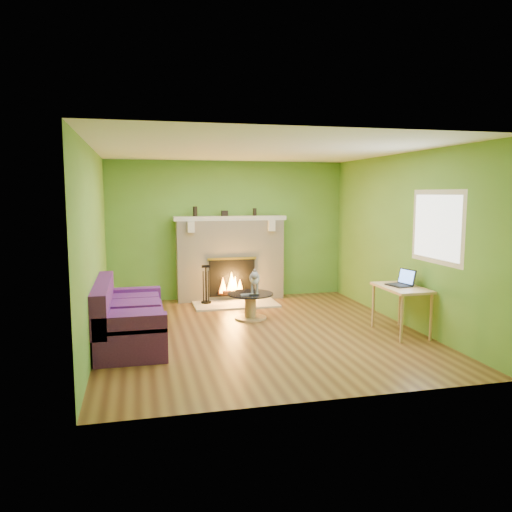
{
  "coord_description": "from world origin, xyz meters",
  "views": [
    {
      "loc": [
        -1.69,
        -6.85,
        2.0
      ],
      "look_at": [
        0.04,
        0.4,
        1.06
      ],
      "focal_mm": 35.0,
      "sensor_mm": 36.0,
      "label": 1
    }
  ],
  "objects_px": {
    "coffee_table": "(250,304)",
    "desk": "(401,292)",
    "sofa": "(127,319)",
    "cat": "(255,281)"
  },
  "relations": [
    {
      "from": "coffee_table",
      "to": "desk",
      "type": "height_order",
      "value": "desk"
    },
    {
      "from": "sofa",
      "to": "desk",
      "type": "bearing_deg",
      "value": -6.2
    },
    {
      "from": "coffee_table",
      "to": "cat",
      "type": "relative_size",
      "value": 1.19
    },
    {
      "from": "sofa",
      "to": "coffee_table",
      "type": "xyz_separation_m",
      "value": [
        1.9,
        0.91,
        -0.09
      ]
    },
    {
      "from": "coffee_table",
      "to": "sofa",
      "type": "bearing_deg",
      "value": -154.35
    },
    {
      "from": "sofa",
      "to": "coffee_table",
      "type": "relative_size",
      "value": 2.58
    },
    {
      "from": "coffee_table",
      "to": "desk",
      "type": "xyz_separation_m",
      "value": [
        1.91,
        -1.33,
        0.36
      ]
    },
    {
      "from": "desk",
      "to": "sofa",
      "type": "bearing_deg",
      "value": 173.8
    },
    {
      "from": "sofa",
      "to": "cat",
      "type": "distance_m",
      "value": 2.22
    },
    {
      "from": "sofa",
      "to": "desk",
      "type": "distance_m",
      "value": 3.84
    }
  ]
}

